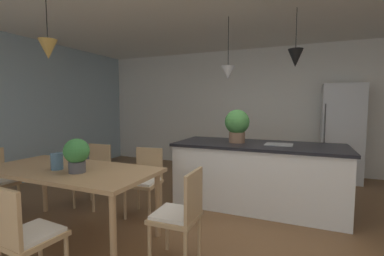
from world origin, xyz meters
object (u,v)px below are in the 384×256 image
kitchen_island (258,174)px  chair_far_left (94,173)px  vase_on_dining_table (57,161)px  dining_table (70,175)px  chair_kitchen_end (180,213)px  refrigerator (341,133)px  chair_far_right (145,179)px  potted_plant_on_island (237,124)px  chair_near_right (24,235)px  potted_plant_on_table (77,154)px

kitchen_island → chair_far_left: bearing=-157.9°
chair_far_left → vase_on_dining_table: bearing=-68.7°
dining_table → chair_kitchen_end: (1.33, 0.00, -0.21)m
chair_kitchen_end → dining_table: bearing=-179.9°
refrigerator → vase_on_dining_table: bearing=-129.4°
chair_far_right → chair_kitchen_end: same height
chair_kitchen_end → chair_far_left: size_ratio=1.00×
chair_kitchen_end → potted_plant_on_island: potted_plant_on_island is taller
chair_far_left → kitchen_island: (2.18, 0.88, -0.01)m
kitchen_island → potted_plant_on_island: bearing=180.0°
potted_plant_on_island → dining_table: bearing=-130.2°
chair_far_left → vase_on_dining_table: vase_on_dining_table is taller
chair_near_right → chair_far_left: same height
potted_plant_on_island → potted_plant_on_table: bearing=-124.2°
chair_kitchen_end → chair_far_left: bearing=155.2°
potted_plant_on_island → potted_plant_on_table: 2.18m
chair_kitchen_end → vase_on_dining_table: bearing=-176.5°
potted_plant_on_table → chair_far_left: bearing=125.4°
kitchen_island → dining_table: bearing=-135.7°
refrigerator → potted_plant_on_island: 2.50m
chair_far_right → vase_on_dining_table: size_ratio=5.00×
chair_far_right → chair_far_left: same height
kitchen_island → refrigerator: refrigerator is taller
dining_table → chair_far_right: size_ratio=2.21×
potted_plant_on_table → chair_far_right: bearing=76.9°
chair_near_right → potted_plant_on_island: bearing=68.2°
dining_table → chair_kitchen_end: chair_kitchen_end is taller
kitchen_island → refrigerator: size_ratio=1.26×
dining_table → potted_plant_on_table: bearing=-24.0°
dining_table → chair_near_right: size_ratio=2.21×
potted_plant_on_island → vase_on_dining_table: 2.36m
chair_far_right → chair_far_left: (-0.86, 0.00, 0.00)m
dining_table → chair_far_left: chair_far_left is taller
refrigerator → potted_plant_on_table: (-2.77, -3.74, 0.03)m
chair_near_right → refrigerator: refrigerator is taller
potted_plant_on_table → dining_table: bearing=156.0°
chair_near_right → chair_far_left: bearing=117.8°
dining_table → kitchen_island: (1.74, 1.70, -0.23)m
dining_table → chair_far_left: (-0.43, 0.82, -0.21)m
refrigerator → chair_far_right: bearing=-132.1°
potted_plant_on_table → vase_on_dining_table: potted_plant_on_table is taller
kitchen_island → potted_plant_on_island: (-0.31, 0.00, 0.71)m
chair_far_left → potted_plant_on_table: bearing=-54.6°
chair_kitchen_end → vase_on_dining_table: (-1.41, -0.09, 0.37)m
refrigerator → potted_plant_on_island: bearing=-128.6°
kitchen_island → potted_plant_on_island: 0.77m
vase_on_dining_table → chair_far_left: bearing=111.3°
potted_plant_on_island → potted_plant_on_table: size_ratio=1.38×
refrigerator → dining_table: bearing=-129.3°
potted_plant_on_island → vase_on_dining_table: bearing=-130.3°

